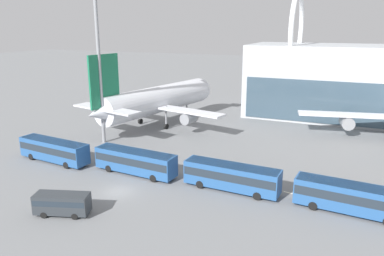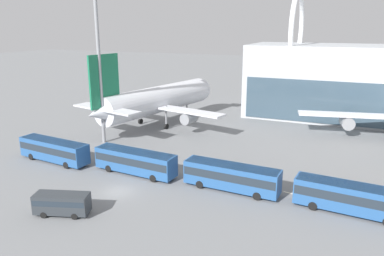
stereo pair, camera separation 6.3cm
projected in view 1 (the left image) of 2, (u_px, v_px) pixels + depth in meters
The scene contains 10 objects.
ground_plane at pixel (119, 192), 46.55m from camera, with size 440.00×440.00×0.00m, color slate.
airliner_at_gate_near at pixel (156, 100), 76.06m from camera, with size 32.62×35.08×15.30m.
shuttle_bus_0 at pixel (54, 149), 56.37m from camera, with size 12.31×3.93×3.32m.
shuttle_bus_1 at pixel (135, 161), 51.68m from camera, with size 12.27×3.68×3.32m.
shuttle_bus_2 at pixel (231, 176), 46.50m from camera, with size 12.23×3.42×3.32m.
shuttle_bus_3 at pixel (352, 197), 40.77m from camera, with size 12.28×3.76×3.32m.
service_van_foreground at pixel (62, 203), 40.56m from camera, with size 6.24×3.81×2.42m.
floodlight_mast at pixel (97, 28), 61.06m from camera, with size 2.84×2.84×29.50m.
lane_stripe_1 at pixel (32, 147), 63.76m from camera, with size 9.79×0.25×0.01m, color silver.
lane_stripe_3 at pixel (312, 198), 44.69m from camera, with size 7.07×0.25×0.01m, color silver.
Camera 1 is at (25.27, -35.72, 19.97)m, focal length 35.00 mm.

